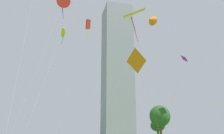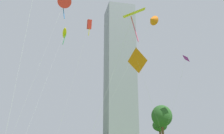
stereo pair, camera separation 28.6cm
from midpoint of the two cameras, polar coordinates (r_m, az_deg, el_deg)
kite_flying_0 at (r=35.18m, az=5.66°, el=1.40°), size 10.94×8.19×14.02m
kite_flying_1 at (r=42.28m, az=-5.96°, el=10.05°), size 4.87×2.66×22.07m
kite_flying_2 at (r=42.75m, az=9.13°, el=11.07°), size 10.87×6.65×22.84m
kite_flying_4 at (r=45.27m, az=-11.83°, el=8.00°), size 6.85×7.18×21.63m
kite_flying_5 at (r=47.54m, az=16.76°, el=1.69°), size 3.81×6.10×17.32m
kite_flying_6 at (r=37.70m, az=-11.83°, el=14.94°), size 6.94×2.28×22.88m
kite_flying_8 at (r=24.63m, az=4.93°, el=12.56°), size 5.36×4.71×14.95m
park_tree_0 at (r=55.24m, az=10.74°, el=-13.70°), size 3.22×3.22×6.23m
park_tree_1 at (r=48.73m, az=11.23°, el=-11.51°), size 4.06×4.06×8.52m
distant_highrise_0 at (r=127.35m, az=1.19°, el=-0.98°), size 17.60×17.89×74.09m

